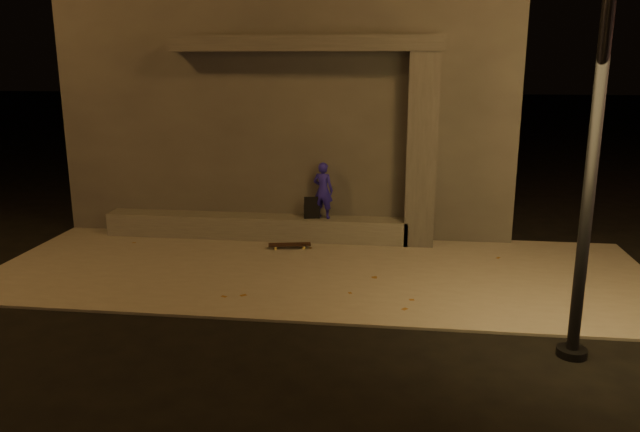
# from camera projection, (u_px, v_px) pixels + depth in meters

# --- Properties ---
(ground) EXTENTS (120.00, 120.00, 0.00)m
(ground) POSITION_uv_depth(u_px,v_px,m) (300.00, 318.00, 8.67)
(ground) COLOR black
(ground) RESTS_ON ground
(sidewalk) EXTENTS (11.00, 4.40, 0.04)m
(sidewalk) POSITION_uv_depth(u_px,v_px,m) (319.00, 270.00, 10.59)
(sidewalk) COLOR slate
(sidewalk) RESTS_ON ground
(building) EXTENTS (9.00, 5.10, 5.22)m
(building) POSITION_uv_depth(u_px,v_px,m) (301.00, 99.00, 14.41)
(building) COLOR #3D3A37
(building) RESTS_ON ground
(ledge) EXTENTS (6.00, 0.55, 0.45)m
(ledge) POSITION_uv_depth(u_px,v_px,m) (256.00, 227.00, 12.40)
(ledge) COLOR #53514B
(ledge) RESTS_ON sidewalk
(column) EXTENTS (0.55, 0.55, 3.60)m
(column) POSITION_uv_depth(u_px,v_px,m) (421.00, 151.00, 11.62)
(column) COLOR #3D3A37
(column) RESTS_ON sidewalk
(canopy) EXTENTS (5.00, 0.70, 0.28)m
(canopy) POSITION_uv_depth(u_px,v_px,m) (305.00, 44.00, 11.47)
(canopy) COLOR #3D3A37
(canopy) RESTS_ON column
(skateboarder) EXTENTS (0.45, 0.36, 1.10)m
(skateboarder) POSITION_uv_depth(u_px,v_px,m) (323.00, 190.00, 12.05)
(skateboarder) COLOR #1E1690
(skateboarder) RESTS_ON ledge
(backpack) EXTENTS (0.34, 0.25, 0.43)m
(backpack) POSITION_uv_depth(u_px,v_px,m) (312.00, 210.00, 12.17)
(backpack) COLOR black
(backpack) RESTS_ON ledge
(skateboard) EXTENTS (0.82, 0.37, 0.09)m
(skateboard) POSITION_uv_depth(u_px,v_px,m) (290.00, 245.00, 11.72)
(skateboard) COLOR black
(skateboard) RESTS_ON sidewalk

